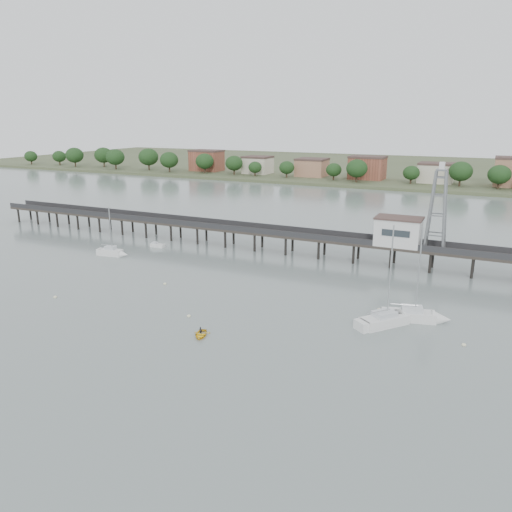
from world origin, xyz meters
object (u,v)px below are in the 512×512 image
Objects in this scene: sailboat_b at (114,253)px; sailboat_c at (393,319)px; sailboat_d at (422,317)px; white_tender at (157,245)px; yellow_dinghy at (201,336)px; lattice_tower at (438,210)px; pier at (274,233)px.

sailboat_b is 0.71× the size of sailboat_c.
sailboat_c reaches higher than sailboat_d.
sailboat_c is (57.02, -10.48, -0.02)m from sailboat_b.
white_tender is (-56.98, 17.42, -0.27)m from sailboat_d.
yellow_dinghy is at bearing -43.91° from sailboat_b.
sailboat_c is at bearing -93.69° from lattice_tower.
sailboat_d reaches higher than yellow_dinghy.
yellow_dinghy is at bearing -48.05° from white_tender.
sailboat_b is at bearing 118.40° from sailboat_c.
yellow_dinghy is (32.25, -34.62, -0.37)m from white_tender.
sailboat_b is 43.62m from yellow_dinghy.
sailboat_b is at bearing -110.87° from white_tender.
sailboat_c is (29.71, -27.81, -3.16)m from pier.
sailboat_d is at bearing -18.02° from white_tender.
sailboat_c is at bearing -43.12° from pier.
lattice_tower reaches higher than sailboat_b.
lattice_tower is at bearing 0.00° from pier.
sailboat_c reaches higher than yellow_dinghy.
sailboat_d is at bearing 15.93° from yellow_dinghy.
lattice_tower is 1.50× the size of sailboat_b.
sailboat_b is 3.30× the size of white_tender.
yellow_dinghy is (8.39, -42.39, -3.79)m from pier.
sailboat_d is 59.58m from white_tender.
white_tender is at bearing -161.96° from pier.
lattice_tower is 27.32m from sailboat_d.
pier reaches higher than white_tender.
sailboat_d is (1.62, -25.19, -10.46)m from lattice_tower.
pier is 47.84× the size of white_tender.
yellow_dinghy is (-23.11, -42.39, -11.10)m from lattice_tower.
sailboat_b is at bearing 158.65° from sailboat_d.
pier is 41.73m from sailboat_d.
sailboat_d is 4.39× the size of white_tender.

